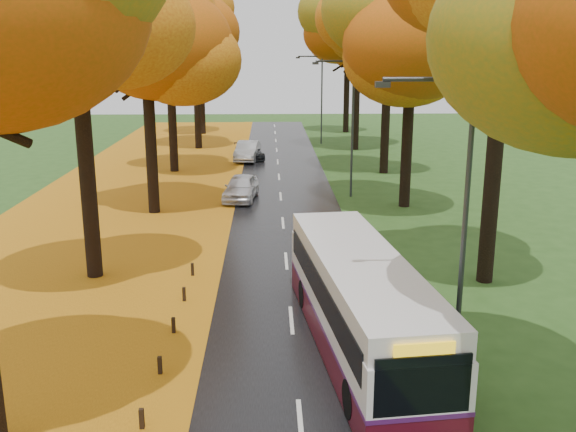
{
  "coord_description": "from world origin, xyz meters",
  "views": [
    {
      "loc": [
        -0.7,
        -7.31,
        8.61
      ],
      "look_at": [
        0.0,
        15.59,
        2.6
      ],
      "focal_mm": 40.0,
      "sensor_mm": 36.0,
      "label": 1
    }
  ],
  "objects_px": {
    "car_white": "(241,187)",
    "car_dark": "(249,152)",
    "bus": "(360,301)",
    "streetlamp_mid": "(348,117)",
    "streetlamp_far": "(319,92)",
    "car_silver": "(248,151)",
    "streetlamp_near": "(456,210)"
  },
  "relations": [
    {
      "from": "streetlamp_mid",
      "to": "streetlamp_near",
      "type": "bearing_deg",
      "value": -90.0
    },
    {
      "from": "streetlamp_far",
      "to": "car_white",
      "type": "relative_size",
      "value": 1.87
    },
    {
      "from": "streetlamp_far",
      "to": "car_silver",
      "type": "xyz_separation_m",
      "value": [
        -6.3,
        -9.29,
        -3.92
      ]
    },
    {
      "from": "streetlamp_far",
      "to": "car_white",
      "type": "distance_m",
      "value": 23.96
    },
    {
      "from": "streetlamp_near",
      "to": "streetlamp_mid",
      "type": "height_order",
      "value": "same"
    },
    {
      "from": "car_dark",
      "to": "car_white",
      "type": "bearing_deg",
      "value": -109.94
    },
    {
      "from": "car_silver",
      "to": "car_dark",
      "type": "distance_m",
      "value": 0.7
    },
    {
      "from": "streetlamp_near",
      "to": "car_dark",
      "type": "bearing_deg",
      "value": 99.91
    },
    {
      "from": "bus",
      "to": "car_white",
      "type": "height_order",
      "value": "bus"
    },
    {
      "from": "streetlamp_near",
      "to": "bus",
      "type": "height_order",
      "value": "streetlamp_near"
    },
    {
      "from": "streetlamp_far",
      "to": "car_dark",
      "type": "xyz_separation_m",
      "value": [
        -6.18,
        -8.62,
        -4.1
      ]
    },
    {
      "from": "car_white",
      "to": "car_silver",
      "type": "bearing_deg",
      "value": 97.42
    },
    {
      "from": "streetlamp_near",
      "to": "car_white",
      "type": "distance_m",
      "value": 22.47
    },
    {
      "from": "bus",
      "to": "car_silver",
      "type": "xyz_separation_m",
      "value": [
        -4.27,
        32.74,
        -0.72
      ]
    },
    {
      "from": "car_white",
      "to": "bus",
      "type": "bearing_deg",
      "value": -70.3
    },
    {
      "from": "streetlamp_near",
      "to": "car_dark",
      "type": "relative_size",
      "value": 2.02
    },
    {
      "from": "streetlamp_far",
      "to": "car_white",
      "type": "xyz_separation_m",
      "value": [
        -6.26,
        -22.79,
        -3.94
      ]
    },
    {
      "from": "bus",
      "to": "car_dark",
      "type": "distance_m",
      "value": 33.68
    },
    {
      "from": "bus",
      "to": "car_dark",
      "type": "xyz_separation_m",
      "value": [
        -4.16,
        33.41,
        -0.89
      ]
    },
    {
      "from": "streetlamp_mid",
      "to": "streetlamp_far",
      "type": "xyz_separation_m",
      "value": [
        0.0,
        22.0,
        0.0
      ]
    },
    {
      "from": "streetlamp_far",
      "to": "bus",
      "type": "distance_m",
      "value": 42.2
    },
    {
      "from": "bus",
      "to": "streetlamp_mid",
      "type": "bearing_deg",
      "value": 77.91
    },
    {
      "from": "car_white",
      "to": "streetlamp_near",
      "type": "bearing_deg",
      "value": -66.28
    },
    {
      "from": "streetlamp_near",
      "to": "car_white",
      "type": "bearing_deg",
      "value": 106.45
    },
    {
      "from": "streetlamp_near",
      "to": "car_silver",
      "type": "bearing_deg",
      "value": 100.28
    },
    {
      "from": "streetlamp_near",
      "to": "car_silver",
      "type": "distance_m",
      "value": 35.49
    },
    {
      "from": "car_white",
      "to": "car_dark",
      "type": "bearing_deg",
      "value": 96.95
    },
    {
      "from": "streetlamp_near",
      "to": "streetlamp_far",
      "type": "bearing_deg",
      "value": 90.0
    },
    {
      "from": "car_silver",
      "to": "car_dark",
      "type": "xyz_separation_m",
      "value": [
        0.11,
        0.67,
        -0.18
      ]
    },
    {
      "from": "bus",
      "to": "car_white",
      "type": "distance_m",
      "value": 19.72
    },
    {
      "from": "streetlamp_mid",
      "to": "bus",
      "type": "height_order",
      "value": "streetlamp_mid"
    },
    {
      "from": "bus",
      "to": "car_silver",
      "type": "distance_m",
      "value": 33.02
    }
  ]
}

